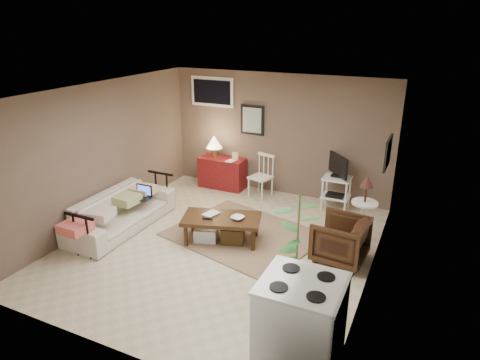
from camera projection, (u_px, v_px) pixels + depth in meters
The scene contains 20 objects.
floor at pixel (221, 245), 6.74m from camera, with size 5.00×5.00×0.00m, color #C1B293.
art_back at pixel (252, 120), 8.54m from camera, with size 0.50×0.03×0.60m, color black.
art_right at pixel (388, 153), 6.21m from camera, with size 0.03×0.60×0.45m, color black.
window at pixel (212, 92), 8.72m from camera, with size 0.96×0.03×0.60m, color silver.
rug at pixel (244, 234), 7.05m from camera, with size 2.25×1.80×0.02m, color #85654D.
coffee_table at pixel (221, 227), 6.75m from camera, with size 1.35×0.96×0.46m.
sofa at pixel (120, 206), 7.17m from camera, with size 2.07×0.60×0.81m, color beige.
sofa_pillows at pixel (113, 207), 6.91m from camera, with size 0.40×1.97×0.14m, color beige, non-canonical shape.
sofa_end_rails at pixel (126, 210), 7.14m from camera, with size 0.56×2.07×0.70m, color black, non-canonical shape.
laptop at pixel (143, 194), 7.35m from camera, with size 0.32×0.23×0.22m.
red_console at pixel (222, 170), 8.95m from camera, with size 0.96×0.43×1.11m.
spindle_chair at pixel (261, 177), 8.47m from camera, with size 0.47×0.47×0.86m.
tv_stand at pixel (337, 181), 7.84m from camera, with size 0.49×0.50×1.05m.
side_table at pixel (365, 201), 6.68m from camera, with size 0.41×0.41×1.09m.
armchair at pixel (340, 238), 6.20m from camera, with size 0.71×0.67×0.74m, color #311C0D.
potted_plant at pixel (297, 248), 5.02m from camera, with size 0.38×0.38×1.53m.
stove at pixel (300, 326), 4.19m from camera, with size 0.79×0.74×1.04m.
bowl at pixel (237, 213), 6.58m from camera, with size 0.20×0.05×0.20m, color #3E2511.
book_table at pixel (207, 206), 6.80m from camera, with size 0.18×0.02×0.25m, color #3E2511.
book_console at pixel (228, 156), 8.64m from camera, with size 0.15×0.02×0.20m, color #3E2511.
Camera 1 is at (2.80, -5.25, 3.34)m, focal length 32.00 mm.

